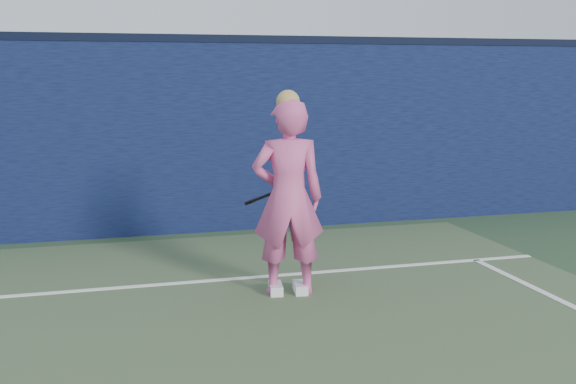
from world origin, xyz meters
name	(u,v)px	position (x,y,z in m)	size (l,w,h in m)	color
backstop_wall	(37,142)	(0.00, 6.50, 1.25)	(24.00, 0.40, 2.50)	#0B0E33
wall_cap	(31,37)	(0.00, 6.50, 2.55)	(24.00, 0.42, 0.10)	black
player	(288,197)	(2.42, 3.41, 0.95)	(0.75, 0.55, 1.96)	#D45291
racket	(282,190)	(2.49, 3.89, 0.93)	(0.59, 0.18, 0.32)	black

